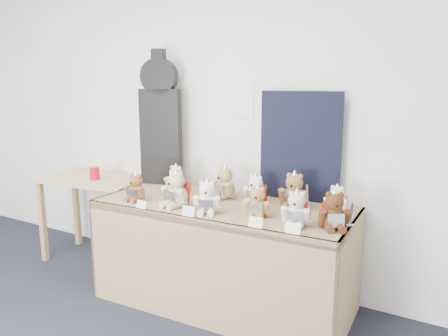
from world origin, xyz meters
The scene contains 21 objects.
room_shell centered at (0.55, 2.49, 1.56)m, with size 6.00×6.00×6.00m.
display_table centered at (0.65, 1.93, 0.64)m, with size 1.98×0.90×0.81m.
side_table centered at (-0.86, 2.14, 0.69)m, with size 1.04×0.66×0.82m.
guitar_case centered at (-0.17, 2.31, 1.39)m, with size 0.37×0.21×1.18m.
navy_board centered at (1.10, 2.40, 1.23)m, with size 0.63×0.02×0.84m, color black.
red_cup centered at (-0.78, 2.08, 0.88)m, with size 0.09×0.09×0.12m, color #B20B16.
teddy_front_far_left centered at (0.01, 1.75, 0.91)m, with size 0.20×0.16×0.24m.
teddy_front_left centered at (0.38, 1.78, 0.93)m, with size 0.25×0.22×0.30m.
teddy_front_centre centered at (0.67, 1.75, 0.92)m, with size 0.22×0.21×0.27m.
teddy_front_right centered at (1.01, 1.86, 0.91)m, with size 0.20×0.18×0.24m.
teddy_front_far_right centered at (1.30, 1.81, 0.91)m, with size 0.22×0.19×0.26m.
teddy_front_end centered at (1.53, 1.88, 0.92)m, with size 0.23×0.22×0.27m.
teddy_back_left centered at (0.13, 2.11, 0.91)m, with size 0.21×0.17×0.26m.
teddy_back_centre_left centered at (0.57, 2.17, 0.92)m, with size 0.23×0.21×0.28m.
teddy_back_centre_right centered at (0.85, 2.16, 0.91)m, with size 0.20×0.18×0.25m.
teddy_back_right centered at (1.14, 2.18, 0.93)m, with size 0.24×0.20×0.30m.
teddy_back_end centered at (1.45, 2.21, 0.90)m, with size 0.18×0.15×0.23m.
entry_card_a centered at (0.20, 1.60, 0.84)m, with size 0.08×0.00×0.06m, color white.
entry_card_b centered at (0.60, 1.62, 0.85)m, with size 0.10×0.00×0.07m, color white.
entry_card_c centered at (1.10, 1.64, 0.85)m, with size 0.10×0.00×0.07m, color white.
entry_card_d centered at (1.35, 1.65, 0.85)m, with size 0.10×0.00×0.07m, color white.
Camera 1 is at (2.26, -0.73, 1.73)m, focal length 35.00 mm.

